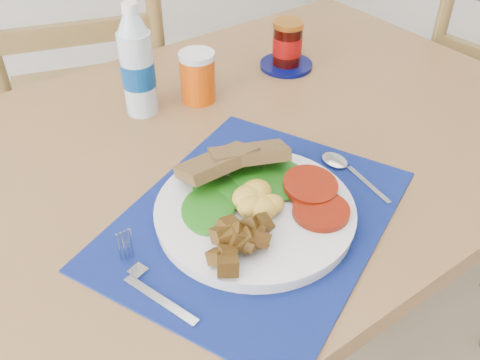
{
  "coord_description": "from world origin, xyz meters",
  "views": [
    {
      "loc": [
        -0.47,
        -0.49,
        1.34
      ],
      "look_at": [
        -0.08,
        0.04,
        0.8
      ],
      "focal_mm": 40.0,
      "sensor_mm": 36.0,
      "label": 1
    }
  ],
  "objects_px": {
    "chair_far": "(83,72)",
    "breakfast_plate": "(254,210)",
    "juice_glass": "(198,78)",
    "jam_on_saucer": "(287,47)",
    "water_bottle": "(137,67)"
  },
  "relations": [
    {
      "from": "water_bottle",
      "to": "juice_glass",
      "type": "relative_size",
      "value": 2.25
    },
    {
      "from": "water_bottle",
      "to": "jam_on_saucer",
      "type": "distance_m",
      "value": 0.37
    },
    {
      "from": "breakfast_plate",
      "to": "jam_on_saucer",
      "type": "xyz_separation_m",
      "value": [
        0.39,
        0.38,
        0.02
      ]
    },
    {
      "from": "breakfast_plate",
      "to": "juice_glass",
      "type": "bearing_deg",
      "value": 79.18
    },
    {
      "from": "chair_far",
      "to": "breakfast_plate",
      "type": "xyz_separation_m",
      "value": [
        -0.07,
        -0.89,
        0.16
      ]
    },
    {
      "from": "jam_on_saucer",
      "to": "chair_far",
      "type": "bearing_deg",
      "value": 121.63
    },
    {
      "from": "juice_glass",
      "to": "jam_on_saucer",
      "type": "relative_size",
      "value": 0.82
    },
    {
      "from": "juice_glass",
      "to": "jam_on_saucer",
      "type": "xyz_separation_m",
      "value": [
        0.25,
        0.01,
        -0.0
      ]
    },
    {
      "from": "chair_far",
      "to": "jam_on_saucer",
      "type": "relative_size",
      "value": 10.02
    },
    {
      "from": "chair_far",
      "to": "juice_glass",
      "type": "relative_size",
      "value": 12.25
    },
    {
      "from": "water_bottle",
      "to": "chair_far",
      "type": "bearing_deg",
      "value": 83.95
    },
    {
      "from": "jam_on_saucer",
      "to": "breakfast_plate",
      "type": "bearing_deg",
      "value": -135.48
    },
    {
      "from": "water_bottle",
      "to": "breakfast_plate",
      "type": "bearing_deg",
      "value": -92.64
    },
    {
      "from": "breakfast_plate",
      "to": "water_bottle",
      "type": "height_order",
      "value": "water_bottle"
    },
    {
      "from": "chair_far",
      "to": "jam_on_saucer",
      "type": "height_order",
      "value": "chair_far"
    }
  ]
}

